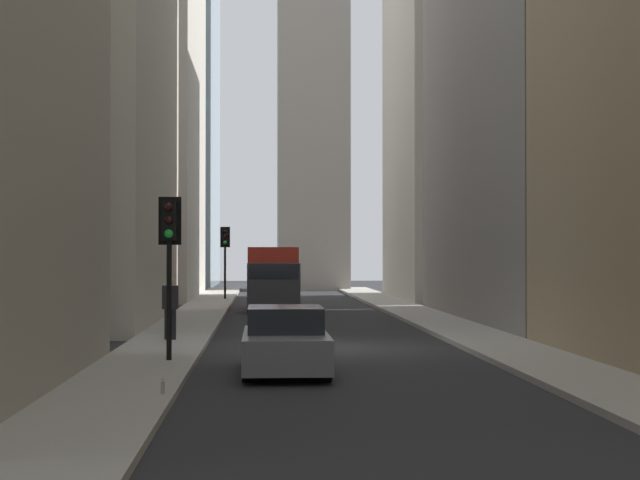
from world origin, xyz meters
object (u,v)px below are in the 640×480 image
(hatchback_grey, at_px, (285,342))
(traffic_light_foreground, at_px, (169,240))
(traffic_light_midblock, at_px, (225,246))
(discarded_bottle, at_px, (163,387))
(delivery_truck, at_px, (273,278))
(pedestrian, at_px, (170,305))

(hatchback_grey, relative_size, traffic_light_foreground, 1.16)
(traffic_light_midblock, height_order, discarded_bottle, traffic_light_midblock)
(delivery_truck, bearing_deg, pedestrian, 169.80)
(traffic_light_midblock, xyz_separation_m, discarded_bottle, (-36.72, -0.27, -2.72))
(discarded_bottle, bearing_deg, traffic_light_foreground, 4.11)
(hatchback_grey, bearing_deg, traffic_light_foreground, 59.15)
(traffic_light_midblock, relative_size, discarded_bottle, 14.29)
(delivery_truck, xyz_separation_m, hatchback_grey, (-24.13, -0.00, -0.80))
(hatchback_grey, xyz_separation_m, traffic_light_midblock, (32.72, 2.47, 2.31))
(traffic_light_midblock, height_order, pedestrian, traffic_light_midblock)
(hatchback_grey, bearing_deg, delivery_truck, 0.00)
(pedestrian, height_order, discarded_bottle, pedestrian)
(hatchback_grey, height_order, traffic_light_midblock, traffic_light_midblock)
(traffic_light_foreground, bearing_deg, pedestrian, 4.88)
(hatchback_grey, distance_m, discarded_bottle, 4.58)
(traffic_light_foreground, bearing_deg, hatchback_grey, -120.85)
(hatchback_grey, bearing_deg, traffic_light_midblock, 4.32)
(delivery_truck, xyz_separation_m, discarded_bottle, (-28.12, 2.20, -1.21))
(delivery_truck, relative_size, pedestrian, 3.64)
(traffic_light_midblock, bearing_deg, traffic_light_foreground, 179.76)
(pedestrian, bearing_deg, delivery_truck, -10.20)
(discarded_bottle, bearing_deg, pedestrian, 4.49)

